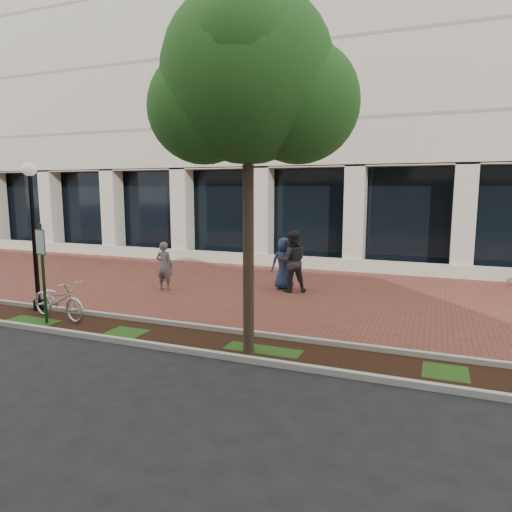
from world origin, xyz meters
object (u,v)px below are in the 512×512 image
at_px(locked_bicycle, 59,300).
at_px(street_tree, 251,87).
at_px(pedestrian_left, 164,266).
at_px(pedestrian_right, 284,263).
at_px(parking_sign, 42,261).
at_px(lamppost, 33,228).
at_px(pedestrian_mid, 292,261).

bearing_deg(locked_bicycle, street_tree, -84.34).
relative_size(pedestrian_left, pedestrian_right, 0.93).
xyz_separation_m(parking_sign, lamppost, (-1.22, 0.92, 0.68)).
distance_m(street_tree, locked_bicycle, 7.17).
relative_size(locked_bicycle, pedestrian_mid, 0.96).
relative_size(lamppost, pedestrian_left, 2.49).
relative_size(parking_sign, pedestrian_right, 1.44).
bearing_deg(pedestrian_mid, parking_sign, 25.23).
bearing_deg(pedestrian_mid, lamppost, 13.40).
height_order(parking_sign, pedestrian_left, parking_sign).
distance_m(pedestrian_mid, pedestrian_right, 0.50).
height_order(parking_sign, locked_bicycle, parking_sign).
xyz_separation_m(parking_sign, street_tree, (5.39, 0.10, 3.60)).
height_order(lamppost, street_tree, street_tree).
bearing_deg(pedestrian_right, pedestrian_left, -4.46).
bearing_deg(lamppost, pedestrian_mid, 39.22).
bearing_deg(street_tree, pedestrian_left, 138.45).
xyz_separation_m(parking_sign, pedestrian_right, (4.18, 5.94, -0.71)).
xyz_separation_m(locked_bicycle, pedestrian_mid, (4.57, 5.16, 0.49)).
distance_m(parking_sign, street_tree, 6.49).
bearing_deg(locked_bicycle, parking_sign, -166.65).
bearing_deg(locked_bicycle, lamppost, 78.12).
height_order(locked_bicycle, pedestrian_right, pedestrian_right).
bearing_deg(pedestrian_right, parking_sign, 26.64).
xyz_separation_m(street_tree, pedestrian_mid, (-0.85, 5.51, -4.17)).
xyz_separation_m(parking_sign, pedestrian_left, (0.59, 4.36, -0.77)).
height_order(parking_sign, street_tree, street_tree).
distance_m(pedestrian_left, pedestrian_right, 3.92).
bearing_deg(lamppost, parking_sign, -37.17).
height_order(lamppost, pedestrian_left, lamppost).
distance_m(street_tree, pedestrian_mid, 6.97).
bearing_deg(street_tree, parking_sign, -178.90).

